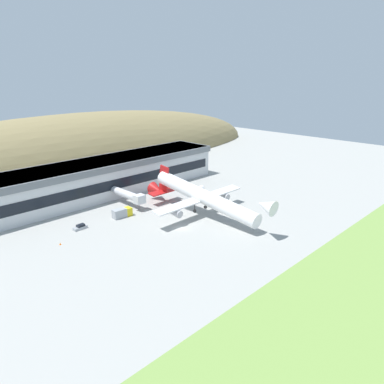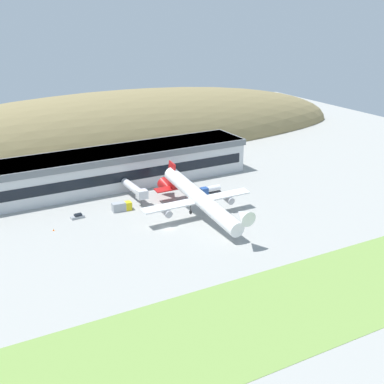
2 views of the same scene
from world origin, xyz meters
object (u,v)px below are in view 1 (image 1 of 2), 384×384
terminal_building (99,176)px  traffic_cone_0 (60,244)px  box_truck (196,191)px  service_car_1 (80,227)px  cargo_airplane (202,197)px  fuel_truck (122,213)px  jetway_0 (129,195)px

terminal_building → traffic_cone_0: (-30.62, -28.82, -7.02)m
box_truck → traffic_cone_0: bearing=-176.3°
service_car_1 → traffic_cone_0: (-9.08, -5.49, -0.32)m
cargo_airplane → fuel_truck: 25.89m
jetway_0 → traffic_cone_0: size_ratio=27.66×
traffic_cone_0 → cargo_airplane: bearing=-16.9°
terminal_building → service_car_1: (-21.54, -23.32, -6.70)m
terminal_building → jetway_0: size_ratio=6.32×
jetway_0 → box_truck: 26.16m
service_car_1 → box_truck: bearing=-2.3°
jetway_0 → fuel_truck: jetway_0 is taller
cargo_airplane → service_car_1: bearing=151.0°
fuel_truck → cargo_airplane: bearing=-43.2°
jetway_0 → fuel_truck: (-7.48, -6.34, -2.61)m
terminal_building → box_truck: size_ratio=13.49×
service_car_1 → fuel_truck: (14.27, -0.80, 0.78)m
cargo_airplane → fuel_truck: cargo_airplane is taller
terminal_building → jetway_0: bearing=-89.3°
cargo_airplane → terminal_building: bearing=105.2°
box_truck → traffic_cone_0: 55.93m
fuel_truck → box_truck: box_truck is taller
jetway_0 → traffic_cone_0: 32.96m
service_car_1 → fuel_truck: size_ratio=0.65×
cargo_airplane → box_truck: cargo_airplane is taller
jetway_0 → service_car_1: (-21.75, -5.54, -3.39)m
terminal_building → box_truck: 36.08m
jetway_0 → cargo_airplane: (11.05, -23.72, 2.38)m
terminal_building → service_car_1: bearing=-132.7°
service_car_1 → fuel_truck: 14.32m
terminal_building → service_car_1: 32.45m
cargo_airplane → jetway_0: bearing=115.0°
service_car_1 → terminal_building: bearing=47.3°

